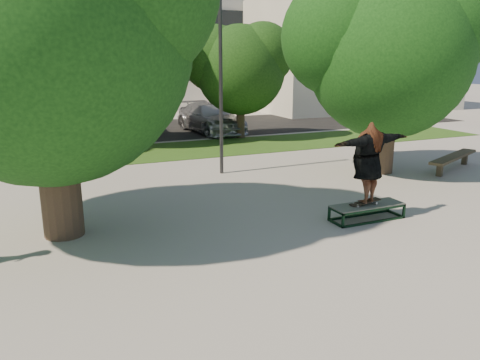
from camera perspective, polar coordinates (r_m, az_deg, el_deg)
name	(u,v)px	position (r m, az deg, el deg)	size (l,w,h in m)	color
ground	(259,223)	(10.93, 2.35, -5.29)	(120.00, 120.00, 0.00)	gray
grass_strip	(183,150)	(19.89, -6.94, 3.66)	(30.00, 4.00, 0.02)	#274B15
asphalt_strip	(131,131)	(25.92, -13.20, 5.86)	(40.00, 8.00, 0.01)	black
tree_left	(39,21)	(10.39, -23.34, 17.38)	(6.96, 5.95, 7.12)	#38281E
tree_right	(386,47)	(16.15, 17.39, 15.24)	(6.24, 5.33, 6.51)	#38281E
bg_tree_mid	(117,52)	(21.62, -14.77, 14.83)	(5.76, 4.92, 6.24)	#38281E
bg_tree_right	(239,64)	(22.66, -0.17, 13.92)	(5.04, 4.31, 5.43)	#38281E
lamppost	(221,77)	(15.29, -2.36, 12.40)	(0.25, 0.15, 6.11)	#2D2D30
office_building	(61,3)	(41.54, -21.03, 19.46)	(30.00, 14.12, 16.00)	silver
side_building	(346,56)	(38.51, 12.80, 14.52)	(15.00, 10.00, 8.00)	beige
grind_box	(367,212)	(11.52, 15.21, -3.77)	(1.80, 0.60, 0.38)	black
skater_rig	(368,163)	(11.17, 15.33, 2.06)	(2.38, 1.00, 1.96)	white
bench	(454,158)	(17.68, 24.59, 2.47)	(3.22, 1.76, 0.51)	#483F2B
car_silver_a	(22,129)	(23.28, -25.04, 5.66)	(1.62, 4.03, 1.37)	#AFAFB4
car_dark	(27,124)	(24.08, -24.54, 6.23)	(1.69, 4.85, 1.60)	black
car_grey	(134,118)	(26.00, -12.78, 7.39)	(2.22, 4.81, 1.34)	slate
car_silver_b	(211,118)	(24.71, -3.62, 7.58)	(2.13, 5.24, 1.52)	#B3B3B8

